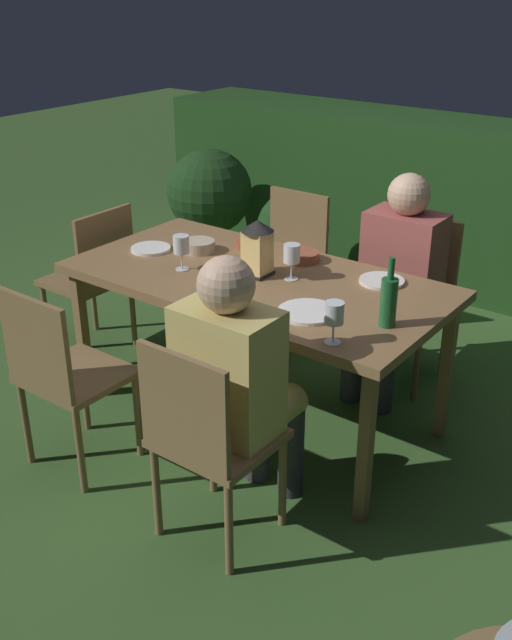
{
  "coord_description": "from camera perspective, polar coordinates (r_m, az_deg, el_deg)",
  "views": [
    {
      "loc": [
        1.92,
        -2.57,
        2.05
      ],
      "look_at": [
        0.0,
        0.0,
        0.52
      ],
      "focal_mm": 41.84,
      "sensor_mm": 36.0,
      "label": 1
    }
  ],
  "objects": [
    {
      "name": "bowl_bread",
      "position": [
        3.65,
        3.59,
        4.91
      ],
      "size": [
        0.16,
        0.16,
        0.05
      ],
      "color": "#9E5138",
      "rests_on": "dining_table"
    },
    {
      "name": "potted_plant_corner",
      "position": [
        5.06,
        2.83,
        6.32
      ],
      "size": [
        0.49,
        0.49,
        0.71
      ],
      "color": "brown",
      "rests_on": "ground"
    },
    {
      "name": "bowl_olives",
      "position": [
        3.82,
        -0.78,
        5.91
      ],
      "size": [
        0.12,
        0.12,
        0.05
      ],
      "color": "#9E5138",
      "rests_on": "dining_table"
    },
    {
      "name": "person_in_rust",
      "position": [
        3.83,
        10.67,
        3.33
      ],
      "size": [
        0.38,
        0.47,
        1.15
      ],
      "color": "#9E4C47",
      "rests_on": "ground"
    },
    {
      "name": "wine_glass_a",
      "position": [
        2.81,
        5.99,
        0.39
      ],
      "size": [
        0.08,
        0.08,
        0.17
      ],
      "color": "silver",
      "rests_on": "dining_table"
    },
    {
      "name": "chair_side_right_a",
      "position": [
        4.42,
        2.39,
        4.66
      ],
      "size": [
        0.42,
        0.4,
        0.87
      ],
      "color": "brown",
      "rests_on": "ground"
    },
    {
      "name": "chair_side_right_b",
      "position": [
        4.05,
        11.75,
        2.16
      ],
      "size": [
        0.42,
        0.4,
        0.87
      ],
      "color": "brown",
      "rests_on": "ground"
    },
    {
      "name": "person_in_mustard",
      "position": [
        2.83,
        -1.35,
        -4.51
      ],
      "size": [
        0.38,
        0.47,
        1.15
      ],
      "color": "tan",
      "rests_on": "ground"
    },
    {
      "name": "chair_head_near",
      "position": [
        4.29,
        -12.29,
        3.45
      ],
      "size": [
        0.4,
        0.42,
        0.87
      ],
      "color": "brown",
      "rests_on": "ground"
    },
    {
      "name": "bowl_salad",
      "position": [
        3.78,
        -4.4,
        5.69
      ],
      "size": [
        0.16,
        0.16,
        0.06
      ],
      "color": "#BCAD8E",
      "rests_on": "dining_table"
    },
    {
      "name": "wine_glass_b",
      "position": [
        3.52,
        -5.74,
        5.64
      ],
      "size": [
        0.08,
        0.08,
        0.17
      ],
      "color": "silver",
      "rests_on": "dining_table"
    },
    {
      "name": "plate_b",
      "position": [
        3.44,
        9.6,
        2.97
      ],
      "size": [
        0.21,
        0.21,
        0.01
      ],
      "primitive_type": "cylinder",
      "color": "white",
      "rests_on": "dining_table"
    },
    {
      "name": "potted_plant_by_hedge",
      "position": [
        5.53,
        -3.56,
        9.43
      ],
      "size": [
        0.62,
        0.62,
        0.87
      ],
      "color": "brown",
      "rests_on": "ground"
    },
    {
      "name": "lantern_centerpiece",
      "position": [
        3.43,
        0.09,
        5.77
      ],
      "size": [
        0.15,
        0.15,
        0.27
      ],
      "color": "black",
      "rests_on": "dining_table"
    },
    {
      "name": "chair_side_left_a",
      "position": [
        3.29,
        -14.55,
        -3.86
      ],
      "size": [
        0.42,
        0.4,
        0.87
      ],
      "color": "brown",
      "rests_on": "ground"
    },
    {
      "name": "chair_side_left_b",
      "position": [
        2.78,
        -3.82,
        -8.82
      ],
      "size": [
        0.42,
        0.4,
        0.87
      ],
      "color": "brown",
      "rests_on": "ground"
    },
    {
      "name": "dining_table",
      "position": [
        3.49,
        0.0,
        2.51
      ],
      "size": [
        1.78,
        0.9,
        0.75
      ],
      "color": "olive",
      "rests_on": "ground"
    },
    {
      "name": "green_bottle_on_table",
      "position": [
        2.99,
        10.11,
        1.47
      ],
      "size": [
        0.07,
        0.07,
        0.29
      ],
      "color": "#1E5B2D",
      "rests_on": "dining_table"
    },
    {
      "name": "plate_a",
      "position": [
        3.09,
        3.99,
        0.62
      ],
      "size": [
        0.25,
        0.25,
        0.01
      ],
      "primitive_type": "cylinder",
      "color": "white",
      "rests_on": "dining_table"
    },
    {
      "name": "wine_glass_c",
      "position": [
        3.4,
        2.75,
        4.97
      ],
      "size": [
        0.08,
        0.08,
        0.17
      ],
      "color": "silver",
      "rests_on": "dining_table"
    },
    {
      "name": "plate_c",
      "position": [
        3.83,
        -8.05,
        5.43
      ],
      "size": [
        0.2,
        0.2,
        0.01
      ],
      "primitive_type": "cylinder",
      "color": "white",
      "rests_on": "dining_table"
    },
    {
      "name": "ground_plane",
      "position": [
        3.81,
        0.0,
        -7.13
      ],
      "size": [
        16.0,
        16.0,
        0.0
      ],
      "primitive_type": "plane",
      "color": "#385B28"
    },
    {
      "name": "hedge_backdrop",
      "position": [
        5.43,
        14.71,
        8.61
      ],
      "size": [
        4.5,
        0.72,
        1.11
      ],
      "primitive_type": "cube",
      "color": "#1E4219",
      "rests_on": "ground"
    }
  ]
}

